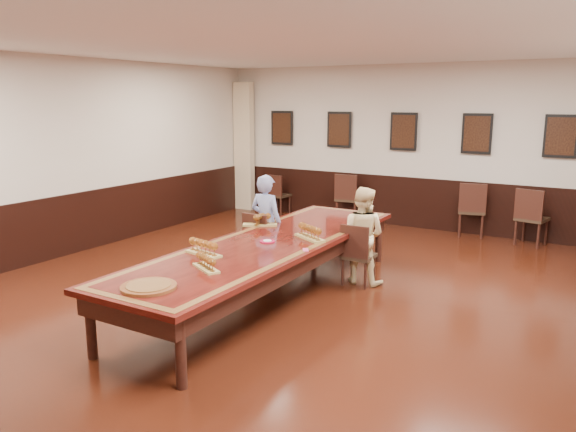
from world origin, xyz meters
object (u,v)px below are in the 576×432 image
Objects in this scene: chair_woman at (359,254)px; spare_chair_d at (532,217)px; spare_chair_b at (349,197)px; spare_chair_a at (279,194)px; spare_chair_c at (471,209)px; carved_platter at (149,287)px; conference_table at (268,253)px; person_man at (266,223)px; chair_man at (263,242)px; person_woman at (362,235)px.

chair_woman is 0.85× the size of spare_chair_d.
spare_chair_a is at bearing -5.01° from spare_chair_b.
chair_woman is at bearing 75.41° from spare_chair_d.
spare_chair_a is 5.27m from spare_chair_d.
spare_chair_c reaches higher than carved_platter.
conference_table is (2.77, -4.76, 0.17)m from spare_chair_a.
conference_table is at bearing 54.43° from chair_woman.
spare_chair_b is at bearing 8.94° from spare_chair_d.
conference_table is 2.08m from carved_platter.
person_man reaches higher than spare_chair_a.
carved_platter is at bearing 91.53° from spare_chair_b.
chair_woman is at bearing 65.40° from spare_chair_c.
person_woman reaches higher than chair_man.
spare_chair_d is (3.20, 3.72, 0.05)m from chair_man.
spare_chair_d is 4.83m from person_man.
person_woman is (3.53, -3.53, 0.23)m from spare_chair_a.
conference_table is (0.70, -0.94, 0.16)m from chair_man.
carved_platter is at bearing 75.04° from person_woman.
spare_chair_c reaches higher than spare_chair_a.
chair_woman is at bearing 90.00° from person_woman.
spare_chair_c reaches higher than chair_man.
person_man is at bearing 2.14° from chair_woman.
chair_man is 4.41m from spare_chair_c.
spare_chair_c is 4.33m from person_man.
spare_chair_c is at bearing -175.44° from spare_chair_a.
chair_woman is at bearing 109.30° from spare_chair_b.
spare_chair_d reaches higher than carved_platter.
chair_man is 1.35× the size of carved_platter.
chair_man is at bearing 126.66° from conference_table.
spare_chair_b reaches higher than carved_platter.
chair_man is at bearing 122.43° from spare_chair_a.
spare_chair_c is 0.71× the size of person_man.
spare_chair_d is at bearing -127.81° from chair_man.
person_man is (0.41, -3.80, 0.22)m from spare_chair_b.
spare_chair_b is 0.74× the size of person_woman.
spare_chair_b reaches higher than conference_table.
person_man is at bearing 5.75° from person_woman.
carved_platter is (-0.77, -3.21, 0.34)m from chair_woman.
spare_chair_c reaches higher than chair_woman.
spare_chair_d is at bearing 69.54° from carved_platter.
spare_chair_a is 0.65× the size of person_woman.
person_man is (-1.45, -0.10, 0.29)m from chair_woman.
spare_chair_a is 0.87× the size of spare_chair_d.
chair_man is at bearing 61.01° from spare_chair_d.
chair_man is 4.35m from spare_chair_a.
carved_platter is (0.68, -3.11, 0.05)m from person_man.
person_woman is at bearing 74.76° from spare_chair_d.
person_woman reaches higher than chair_woman.
conference_table is at bearing 56.56° from person_woman.
spare_chair_b is at bearing -173.65° from spare_chair_a.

